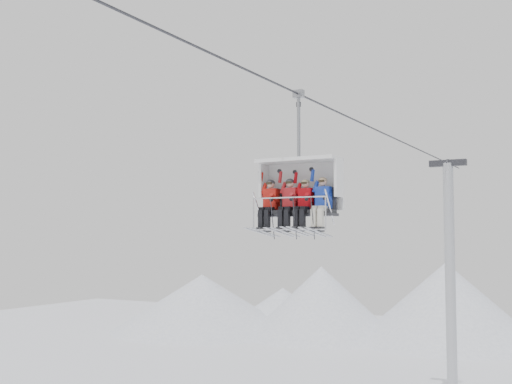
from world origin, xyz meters
The scene contains 8 objects.
ridgeline centered at (-1.58, 42.05, 2.84)m, with size 72.00×21.00×7.00m.
lift_tower_right centered at (0.00, 22.00, 5.78)m, with size 2.00×1.80×13.48m.
haul_cable centered at (0.00, 0.00, 13.30)m, with size 0.06×0.06×50.00m, color #323237.
chairlift_carrier centered at (0.00, 2.64, 10.67)m, with size 2.37×1.17×3.98m.
skier_far_left centered at (-0.84, 2.33, 10.21)m, with size 0.41×1.69×1.62m.
skier_center_left centered at (-0.22, 2.33, 10.21)m, with size 0.41×1.69×1.62m.
skier_center_right centered at (0.24, 2.33, 10.19)m, with size 0.39×1.69×1.56m.
skier_far_right centered at (0.77, 2.33, 10.21)m, with size 0.41×1.69×1.62m.
Camera 1 is at (7.54, -13.79, 9.26)m, focal length 45.00 mm.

